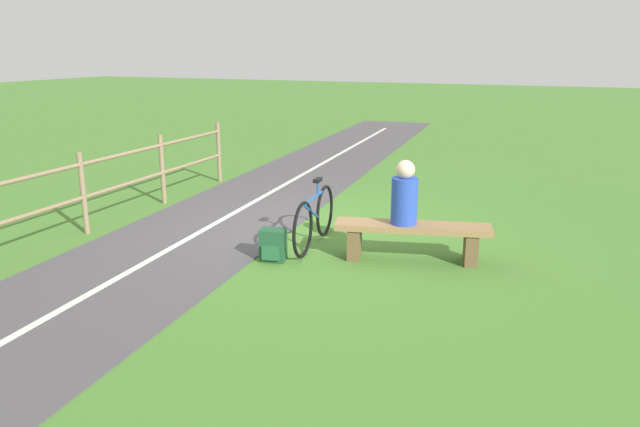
# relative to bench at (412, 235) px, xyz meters

# --- Properties ---
(ground_plane) EXTENTS (80.00, 80.00, 0.00)m
(ground_plane) POSITION_rel_bench_xyz_m (1.71, -0.67, -0.34)
(ground_plane) COLOR #477A2D
(paved_path) EXTENTS (5.27, 36.09, 0.02)m
(paved_path) POSITION_rel_bench_xyz_m (2.95, 3.33, -0.34)
(paved_path) COLOR #4C494C
(paved_path) RESTS_ON ground_plane
(path_centre_line) EXTENTS (2.56, 31.91, 0.00)m
(path_centre_line) POSITION_rel_bench_xyz_m (2.95, 3.33, -0.33)
(path_centre_line) COLOR silver
(path_centre_line) RESTS_ON paved_path
(bench) EXTENTS (2.02, 0.87, 0.49)m
(bench) POSITION_rel_bench_xyz_m (0.00, 0.00, 0.00)
(bench) COLOR #937047
(bench) RESTS_ON ground_plane
(person_seated) EXTENTS (0.40, 0.40, 0.83)m
(person_seated) POSITION_rel_bench_xyz_m (0.11, 0.03, 0.51)
(person_seated) COLOR #2847B7
(person_seated) RESTS_ON bench
(bicycle) EXTENTS (0.22, 1.74, 0.93)m
(bicycle) POSITION_rel_bench_xyz_m (1.40, -0.07, 0.05)
(bicycle) COLOR black
(bicycle) RESTS_ON ground_plane
(backpack) EXTENTS (0.37, 0.33, 0.42)m
(backpack) POSITION_rel_bench_xyz_m (1.65, 0.71, -0.14)
(backpack) COLOR #1E4C2D
(backpack) RESTS_ON ground_plane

